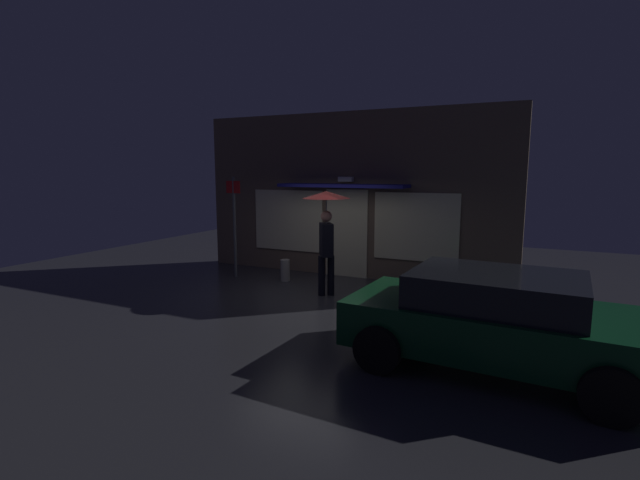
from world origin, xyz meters
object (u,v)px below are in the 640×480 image
Objects in this scene: person_with_umbrella at (326,219)px; sidewalk_bollard at (285,270)px; parked_car at (494,319)px; street_sign_post at (234,221)px.

person_with_umbrella reaches higher than sidewalk_bollard.
person_with_umbrella is 4.41m from parked_car.
parked_car is (3.58, -2.39, -0.95)m from person_with_umbrella.
person_with_umbrella is at bearing -27.52° from sidewalk_bollard.
sidewalk_bollard is (-1.44, 0.75, -1.38)m from person_with_umbrella.
person_with_umbrella is at bearing -12.17° from street_sign_post.
sidewalk_bollard is at bearing 28.44° from person_with_umbrella.
street_sign_post is (-2.79, 0.60, -0.22)m from person_with_umbrella.
parked_car is at bearing -157.71° from person_with_umbrella.
street_sign_post is at bearing 43.79° from person_with_umbrella.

